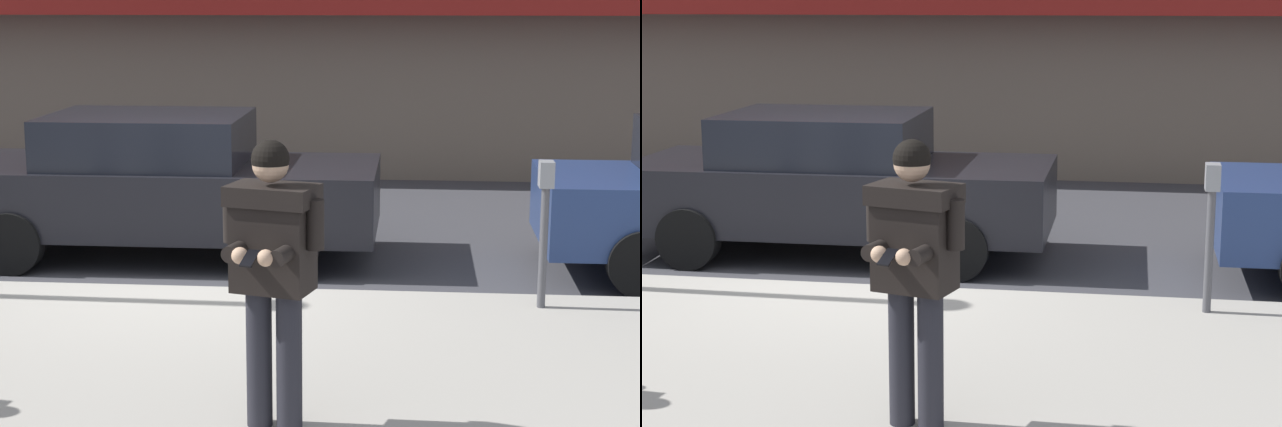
% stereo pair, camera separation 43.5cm
% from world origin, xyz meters
% --- Properties ---
extents(ground_plane, '(80.00, 80.00, 0.00)m').
position_xyz_m(ground_plane, '(0.00, 0.00, 0.00)').
color(ground_plane, '#3D3D42').
extents(sidewalk, '(32.00, 5.30, 0.14)m').
position_xyz_m(sidewalk, '(1.00, -2.85, 0.07)').
color(sidewalk, '#A8A399').
rests_on(sidewalk, ground).
extents(curb_paint_line, '(28.00, 0.12, 0.01)m').
position_xyz_m(curb_paint_line, '(1.00, 0.05, 0.00)').
color(curb_paint_line, silver).
rests_on(curb_paint_line, ground).
extents(parked_sedan_mid, '(4.50, 1.93, 1.54)m').
position_xyz_m(parked_sedan_mid, '(-0.48, 1.45, 0.79)').
color(parked_sedan_mid, black).
rests_on(parked_sedan_mid, ground).
extents(man_texting_on_phone, '(0.63, 0.64, 1.81)m').
position_xyz_m(man_texting_on_phone, '(1.36, -3.38, 1.25)').
color(man_texting_on_phone, '#23232B').
rests_on(man_texting_on_phone, sidewalk).
extents(parking_meter, '(0.12, 0.18, 1.27)m').
position_xyz_m(parking_meter, '(3.30, -0.60, 0.97)').
color(parking_meter, '#4C4C51').
rests_on(parking_meter, sidewalk).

